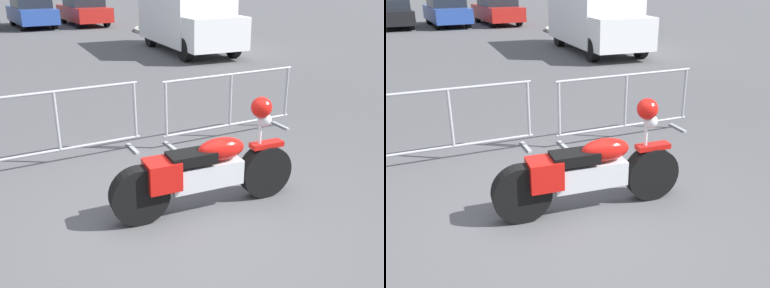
# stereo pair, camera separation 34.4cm
# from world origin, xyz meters

# --- Properties ---
(ground_plane) EXTENTS (120.00, 120.00, 0.00)m
(ground_plane) POSITION_xyz_m (0.00, 0.00, 0.00)
(ground_plane) COLOR #4C4C4F
(motorcycle) EXTENTS (2.22, 0.32, 1.25)m
(motorcycle) POSITION_xyz_m (0.28, 0.31, 0.48)
(motorcycle) COLOR black
(motorcycle) RESTS_ON ground
(crowd_barrier_near) EXTENTS (2.40, 0.60, 1.07)m
(crowd_barrier_near) POSITION_xyz_m (-1.08, 2.29, 0.56)
(crowd_barrier_near) COLOR #9EA0A5
(crowd_barrier_near) RESTS_ON ground
(crowd_barrier_far) EXTENTS (2.40, 0.60, 1.07)m
(crowd_barrier_far) POSITION_xyz_m (1.65, 2.29, 0.56)
(crowd_barrier_far) COLOR #9EA0A5
(crowd_barrier_far) RESTS_ON ground
(delivery_van) EXTENTS (2.07, 5.03, 2.31)m
(delivery_van) POSITION_xyz_m (4.34, 10.56, 1.24)
(delivery_van) COLOR white
(delivery_van) RESTS_ON ground
(parked_car_blue) EXTENTS (2.31, 4.56, 1.49)m
(parked_car_blue) POSITION_xyz_m (-0.08, 20.44, 0.75)
(parked_car_blue) COLOR #284799
(parked_car_blue) RESTS_ON ground
(parked_car_red) EXTENTS (2.30, 4.55, 1.48)m
(parked_car_red) POSITION_xyz_m (2.54, 20.43, 0.75)
(parked_car_red) COLOR #B21E19
(parked_car_red) RESTS_ON ground
(planter_island) EXTENTS (4.24, 4.24, 1.03)m
(planter_island) POSITION_xyz_m (6.47, 16.45, 0.23)
(planter_island) COLOR #ADA89E
(planter_island) RESTS_ON ground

